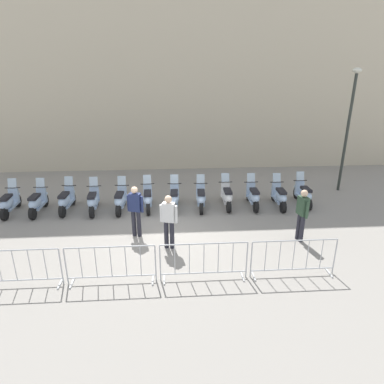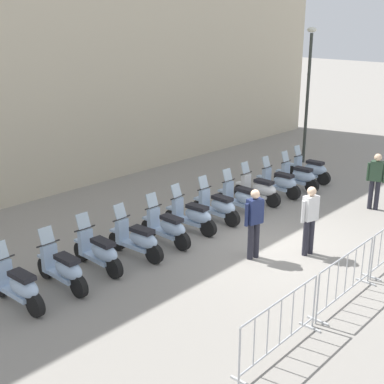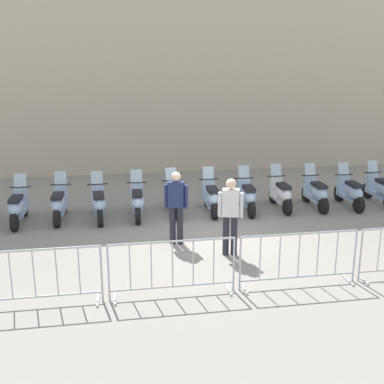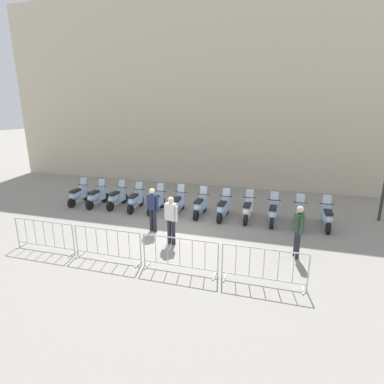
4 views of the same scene
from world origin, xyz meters
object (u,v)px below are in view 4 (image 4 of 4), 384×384
officer_mid_plaza (171,218)px  motorcycle_0 (78,195)px  motorcycle_6 (200,206)px  motorcycle_3 (135,201)px  motorcycle_1 (96,197)px  motorcycle_5 (178,204)px  barrier_segment_2 (180,255)px  motorcycle_10 (299,216)px  officer_near_row_end (298,229)px  motorcycle_7 (223,209)px  motorcycle_11 (327,218)px  motorcycle_4 (156,203)px  motorcycle_9 (273,213)px  barrier_segment_1 (107,245)px  barrier_segment_3 (264,267)px  barrier_segment_0 (44,236)px  motorcycle_8 (248,210)px  officer_by_barriers (153,207)px  motorcycle_2 (116,198)px

officer_mid_plaza → motorcycle_0: bearing=164.0°
motorcycle_6 → officer_mid_plaza: officer_mid_plaza is taller
motorcycle_3 → motorcycle_1: bearing=-170.0°
motorcycle_5 → barrier_segment_2: (2.52, -4.39, 0.07)m
motorcycle_10 → motorcycle_3: bearing=-170.0°
officer_near_row_end → motorcycle_7: bearing=146.7°
motorcycle_11 → motorcycle_4: bearing=-169.0°
motorcycle_4 → motorcycle_6: 2.08m
motorcycle_7 → motorcycle_11: bearing=11.3°
motorcycle_9 → barrier_segment_1: 6.75m
motorcycle_0 → motorcycle_9: bearing=10.4°
motorcycle_7 → barrier_segment_2: motorcycle_7 is taller
barrier_segment_2 → barrier_segment_3: same height
motorcycle_5 → officer_mid_plaza: (1.34, -2.87, 0.53)m
motorcycle_0 → barrier_segment_1: size_ratio=0.75×
motorcycle_6 → barrier_segment_2: motorcycle_6 is taller
motorcycle_3 → officer_near_row_end: size_ratio=0.98×
motorcycle_6 → motorcycle_10: 4.17m
barrier_segment_0 → motorcycle_1: bearing=113.6°
motorcycle_0 → motorcycle_11: size_ratio=1.00×
motorcycle_8 → officer_by_barriers: (-2.93, -2.77, 0.53)m
motorcycle_6 → motorcycle_3: bearing=-168.4°
motorcycle_7 → motorcycle_10: bearing=9.2°
motorcycle_0 → barrier_segment_2: size_ratio=0.75×
barrier_segment_1 → barrier_segment_3: bearing=10.2°
motorcycle_1 → barrier_segment_3: bearing=-19.2°
motorcycle_1 → officer_by_barriers: 4.47m
motorcycle_0 → motorcycle_1: bearing=9.6°
motorcycle_3 → officer_by_barriers: 2.82m
barrier_segment_0 → barrier_segment_2: (4.70, 0.84, 0.00)m
motorcycle_8 → officer_mid_plaza: size_ratio=0.99×
motorcycle_10 → motorcycle_1: bearing=-170.0°
motorcycle_0 → officer_near_row_end: bearing=-5.0°
motorcycle_0 → officer_by_barriers: (5.25, -1.20, 0.53)m
motorcycle_5 → motorcycle_7: same height
motorcycle_9 → motorcycle_11: bearing=12.0°
motorcycle_10 → barrier_segment_0: 9.48m
motorcycle_2 → motorcycle_6: (4.11, 0.69, 0.00)m
barrier_segment_1 → barrier_segment_2: (2.35, 0.42, 0.00)m
motorcycle_2 → motorcycle_9: 7.29m
motorcycle_3 → motorcycle_9: same height
motorcycle_11 → motorcycle_5: bearing=-169.7°
motorcycle_6 → motorcycle_9: bearing=9.7°
motorcycle_1 → motorcycle_2: 1.05m
motorcycle_2 → officer_by_barriers: (3.22, -1.67, 0.53)m
motorcycle_7 → motorcycle_9: bearing=10.7°
motorcycle_5 → barrier_segment_1: 4.81m
barrier_segment_3 → motorcycle_11: bearing=75.9°
motorcycle_7 → barrier_segment_3: (2.82, -4.26, 0.07)m
barrier_segment_3 → motorcycle_0: bearing=163.5°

